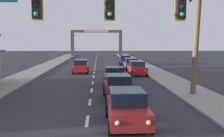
{
  "coord_description": "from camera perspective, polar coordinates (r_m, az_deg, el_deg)",
  "views": [
    {
      "loc": [
        0.59,
        -9.8,
        3.94
      ],
      "look_at": [
        1.46,
        8.0,
        2.2
      ],
      "focal_mm": 43.91,
      "sensor_mm": 36.0,
      "label": 1
    }
  ],
  "objects": [
    {
      "name": "sidewalk_right",
      "position": [
        30.9,
        10.74,
        -1.71
      ],
      "size": [
        3.2,
        110.0,
        0.14
      ],
      "primitive_type": "cube",
      "color": "gray",
      "rests_on": "ground"
    },
    {
      "name": "sedan_parked_mid_kerb",
      "position": [
        45.95,
        2.8,
        1.72
      ],
      "size": [
        2.02,
        4.48,
        1.68
      ],
      "color": "black",
      "rests_on": "ground"
    },
    {
      "name": "sedan_parked_far_kerb",
      "position": [
        32.62,
        5.22,
        0.13
      ],
      "size": [
        2.02,
        4.48,
        1.68
      ],
      "color": "red",
      "rests_on": "ground"
    },
    {
      "name": "lane_markings",
      "position": [
        29.92,
        -3.01,
        -1.99
      ],
      "size": [
        4.28,
        88.44,
        0.01
      ],
      "color": "silver",
      "rests_on": "ground"
    },
    {
      "name": "town_gateway_arch",
      "position": [
        76.89,
        -3.23,
        6.06
      ],
      "size": [
        14.31,
        0.9,
        7.2
      ],
      "color": "#423D38",
      "rests_on": "ground"
    },
    {
      "name": "sidewalk_left",
      "position": [
        31.2,
        -18.36,
        -1.83
      ],
      "size": [
        3.2,
        110.0,
        0.14
      ],
      "primitive_type": "cube",
      "color": "gray",
      "rests_on": "ground"
    },
    {
      "name": "sedan_parked_nearest_kerb",
      "position": [
        38.11,
        4.1,
        0.92
      ],
      "size": [
        2.05,
        4.49,
        1.68
      ],
      "color": "#4C515B",
      "rests_on": "ground"
    },
    {
      "name": "traffic_signal_mast",
      "position": [
        10.82,
        8.89,
        10.18
      ],
      "size": [
        11.11,
        0.41,
        6.72
      ],
      "color": "#2D2D33",
      "rests_on": "ground"
    },
    {
      "name": "sedan_fifth_in_queue",
      "position": [
        24.77,
        0.48,
        -1.58
      ],
      "size": [
        2.05,
        4.49,
        1.68
      ],
      "color": "#4C515B",
      "rests_on": "ground"
    },
    {
      "name": "sedan_oncoming_far",
      "position": [
        35.07,
        -6.52,
        0.49
      ],
      "size": [
        2.02,
        4.48,
        1.68
      ],
      "color": "red",
      "rests_on": "ground"
    },
    {
      "name": "palm_right_second",
      "position": [
        20.79,
        17.39,
        10.63
      ],
      "size": [
        4.05,
        3.98,
        8.28
      ],
      "color": "brown",
      "rests_on": "ground"
    },
    {
      "name": "sedan_third_in_queue",
      "position": [
        18.91,
        1.3,
        -3.82
      ],
      "size": [
        2.07,
        4.5,
        1.68
      ],
      "color": "maroon",
      "rests_on": "ground"
    },
    {
      "name": "sedan_lead_at_stop_bar",
      "position": [
        13.11,
        3.13,
        -8.05
      ],
      "size": [
        1.97,
        4.46,
        1.68
      ],
      "color": "maroon",
      "rests_on": "ground"
    }
  ]
}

